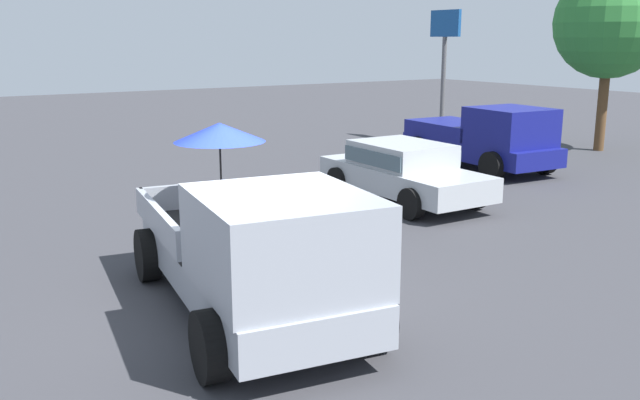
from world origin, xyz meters
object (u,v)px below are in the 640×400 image
object	(u,v)px
pickup_truck_red	(484,138)
motel_sign	(444,49)
parked_sedan_far	(403,169)
pickup_truck_main	(255,248)

from	to	relation	value
pickup_truck_red	motel_sign	size ratio (longest dim) A/B	1.08
pickup_truck_red	parked_sedan_far	world-z (taller)	pickup_truck_red
parked_sedan_far	motel_sign	bearing A→B (deg)	133.28
pickup_truck_red	motel_sign	distance (m)	5.81
pickup_truck_red	parked_sedan_far	size ratio (longest dim) A/B	1.13
pickup_truck_red	parked_sedan_far	bearing A→B (deg)	-63.36
pickup_truck_main	parked_sedan_far	bearing A→B (deg)	134.19
pickup_truck_main	motel_sign	distance (m)	17.06
pickup_truck_main	parked_sedan_far	world-z (taller)	pickup_truck_main
parked_sedan_far	motel_sign	distance (m)	9.94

